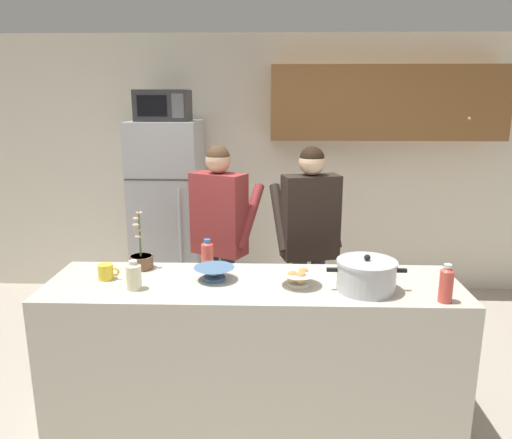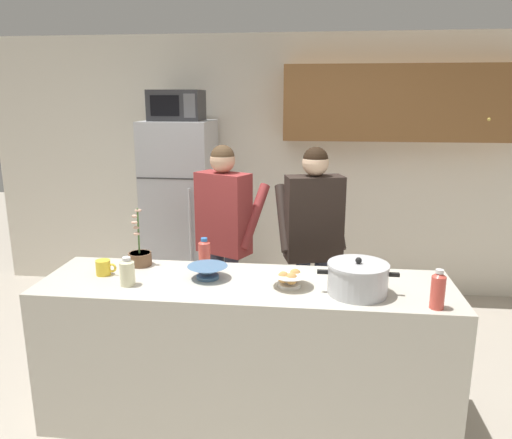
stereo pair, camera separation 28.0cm
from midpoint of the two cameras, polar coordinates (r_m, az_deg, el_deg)
name	(u,v)px [view 2 (the right image)]	position (r m, az deg, el deg)	size (l,w,h in m)	color
ground_plane	(246,416)	(3.40, 1.38, -21.89)	(14.00, 14.00, 0.00)	#B2A899
back_wall_unit	(301,154)	(5.03, 6.85, 7.56)	(6.00, 0.48, 2.60)	silver
kitchen_island	(246,351)	(3.16, 1.43, -15.11)	(2.47, 0.68, 0.92)	beige
refrigerator	(181,213)	(4.86, -7.04, 0.77)	(0.64, 0.68, 1.78)	#B7BABF
microwave	(177,105)	(4.71, -7.48, 13.00)	(0.48, 0.37, 0.28)	#2D2D30
person_near_pot	(224,224)	(3.84, -1.62, -0.57)	(0.61, 0.57, 1.65)	#33384C
person_by_sink	(313,230)	(3.73, 8.80, -1.18)	(0.58, 0.51, 1.65)	#33384C
cooking_pot	(358,279)	(2.85, 14.51, -6.69)	(0.45, 0.34, 0.21)	silver
coffee_mug	(104,268)	(3.16, -14.87, -5.44)	(0.13, 0.09, 0.10)	yellow
bread_bowl	(290,279)	(2.89, 6.74, -6.87)	(0.24, 0.24, 0.10)	white
empty_bowl	(208,271)	(3.00, -2.98, -6.04)	(0.25, 0.25, 0.08)	#4C7299
bottle_near_edge	(438,290)	(2.79, 23.12, -7.53)	(0.07, 0.07, 0.21)	#D84C3F
bottle_mid_counter	(204,252)	(3.22, -3.54, -3.83)	(0.08, 0.08, 0.19)	#D84C3F
bottle_far_corner	(127,271)	(2.95, -12.10, -5.96)	(0.09, 0.09, 0.17)	beige
potted_orchid	(140,256)	(3.28, -10.97, -4.20)	(0.15, 0.15, 0.38)	brown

